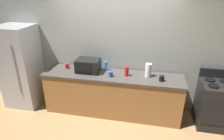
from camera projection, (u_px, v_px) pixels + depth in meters
ground_plane at (108, 123)px, 3.85m from camera, size 8.00×8.00×0.00m
back_wall at (116, 47)px, 4.02m from camera, size 6.40×0.10×2.70m
counter_run at (112, 94)px, 4.02m from camera, size 2.84×0.64×0.90m
refrigerator at (21, 67)px, 4.21m from camera, size 0.72×0.73×1.80m
stove_range at (214, 104)px, 3.65m from camera, size 0.60×0.61×1.08m
microwave at (88, 65)px, 3.92m from camera, size 0.48×0.35×0.27m
paper_towel_roll at (148, 70)px, 3.70m from camera, size 0.12×0.12×0.27m
bottle_spray_cleaner at (106, 66)px, 4.00m from camera, size 0.06×0.06×0.20m
bottle_hot_sauce at (127, 71)px, 3.75m from camera, size 0.08×0.08×0.19m
mug_blue at (111, 74)px, 3.73m from camera, size 0.08×0.08×0.11m
mug_black at (162, 78)px, 3.56m from camera, size 0.09×0.09×0.10m
mug_red at (67, 66)px, 4.12m from camera, size 0.09×0.09×0.10m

